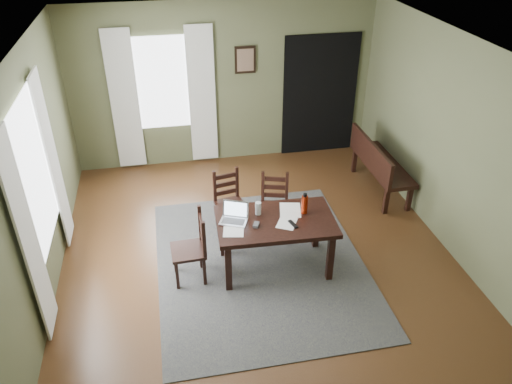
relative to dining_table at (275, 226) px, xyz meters
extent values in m
cube|color=#492C16|center=(-0.16, 0.08, -0.64)|extent=(5.00, 6.00, 0.01)
cube|color=#575D3C|center=(-0.16, 3.08, 0.72)|extent=(5.00, 0.02, 2.70)
cube|color=#575D3C|center=(-2.66, 0.08, 0.72)|extent=(0.02, 6.00, 2.70)
cube|color=#575D3C|center=(2.34, 0.08, 0.72)|extent=(0.02, 6.00, 2.70)
cube|color=white|center=(-0.16, 0.08, 2.07)|extent=(5.00, 6.00, 0.02)
cube|color=#3C3C3C|center=(-0.16, 0.08, -0.63)|extent=(2.60, 3.20, 0.01)
cube|color=black|center=(0.00, 0.00, 0.06)|extent=(1.46, 0.91, 0.06)
cube|color=black|center=(0.00, 0.00, 0.01)|extent=(1.30, 0.75, 0.05)
cube|color=black|center=(-0.63, -0.31, -0.32)|extent=(0.08, 0.08, 0.61)
cube|color=black|center=(-0.60, 0.36, -0.32)|extent=(0.08, 0.08, 0.61)
cube|color=black|center=(0.60, -0.36, -0.32)|extent=(0.08, 0.08, 0.61)
cube|color=black|center=(0.63, 0.31, -0.32)|extent=(0.08, 0.08, 0.61)
cube|color=black|center=(-1.07, -0.01, -0.21)|extent=(0.41, 0.41, 0.04)
cube|color=black|center=(-1.24, 0.14, -0.43)|extent=(0.04, 0.04, 0.39)
cube|color=black|center=(-0.91, 0.15, -0.43)|extent=(0.04, 0.04, 0.39)
cube|color=black|center=(-1.23, -0.18, -0.43)|extent=(0.04, 0.04, 0.39)
cube|color=black|center=(-0.90, -0.17, -0.43)|extent=(0.04, 0.04, 0.39)
cube|color=black|center=(-0.89, 0.17, 0.05)|extent=(0.04, 0.04, 0.50)
cube|color=black|center=(-0.88, -0.18, 0.05)|extent=(0.04, 0.04, 0.50)
cube|color=black|center=(-0.89, -0.01, -0.09)|extent=(0.03, 0.30, 0.07)
cube|color=black|center=(-0.89, -0.01, 0.05)|extent=(0.03, 0.30, 0.07)
cube|color=black|center=(-0.89, -0.01, 0.18)|extent=(0.03, 0.30, 0.07)
cube|color=black|center=(-0.41, 0.90, -0.23)|extent=(0.45, 0.45, 0.04)
cube|color=black|center=(-0.54, 0.72, -0.44)|extent=(0.04, 0.04, 0.37)
cube|color=black|center=(-0.60, 1.02, -0.44)|extent=(0.04, 0.04, 0.37)
cube|color=black|center=(-0.23, 0.78, -0.44)|extent=(0.04, 0.04, 0.37)
cube|color=black|center=(-0.29, 1.08, -0.44)|extent=(0.04, 0.04, 0.37)
cube|color=black|center=(-0.61, 1.04, 0.01)|extent=(0.05, 0.05, 0.47)
cube|color=black|center=(-0.29, 1.10, 0.01)|extent=(0.05, 0.05, 0.47)
cube|color=black|center=(-0.45, 1.07, -0.12)|extent=(0.28, 0.08, 0.06)
cube|color=black|center=(-0.45, 1.07, 0.01)|extent=(0.28, 0.08, 0.06)
cube|color=black|center=(-0.45, 1.07, 0.14)|extent=(0.28, 0.08, 0.06)
cube|color=black|center=(0.15, 0.69, -0.23)|extent=(0.47, 0.47, 0.04)
cube|color=black|center=(-0.05, 0.59, -0.44)|extent=(0.04, 0.04, 0.37)
cube|color=black|center=(0.04, 0.88, -0.44)|extent=(0.04, 0.04, 0.37)
cube|color=black|center=(0.25, 0.50, -0.44)|extent=(0.04, 0.04, 0.37)
cube|color=black|center=(0.34, 0.80, -0.44)|extent=(0.04, 0.04, 0.37)
cube|color=black|center=(0.04, 0.90, 0.01)|extent=(0.05, 0.05, 0.47)
cube|color=black|center=(0.35, 0.82, 0.01)|extent=(0.05, 0.05, 0.47)
cube|color=black|center=(0.19, 0.86, -0.11)|extent=(0.28, 0.10, 0.06)
cube|color=black|center=(0.19, 0.86, 0.01)|extent=(0.28, 0.10, 0.06)
cube|color=black|center=(0.19, 0.86, 0.14)|extent=(0.28, 0.10, 0.06)
cube|color=black|center=(2.06, 1.52, -0.18)|extent=(0.48, 1.50, 0.06)
cube|color=black|center=(2.24, 0.87, -0.42)|extent=(0.06, 0.06, 0.42)
cube|color=black|center=(1.87, 0.87, -0.42)|extent=(0.06, 0.06, 0.42)
cube|color=black|center=(2.24, 2.16, -0.42)|extent=(0.06, 0.06, 0.42)
cube|color=black|center=(1.87, 2.16, -0.42)|extent=(0.06, 0.06, 0.42)
cube|color=black|center=(1.84, 1.52, 0.03)|extent=(0.05, 1.50, 0.37)
cube|color=#B7B7BC|center=(-0.50, 0.05, 0.10)|extent=(0.38, 0.32, 0.02)
cube|color=#B7B7BC|center=(-0.46, 0.16, 0.20)|extent=(0.31, 0.17, 0.21)
cube|color=silver|center=(-0.46, 0.15, 0.20)|extent=(0.27, 0.14, 0.17)
cube|color=#3F3F42|center=(-0.50, 0.04, 0.10)|extent=(0.30, 0.22, 0.00)
cube|color=#3F3F42|center=(-0.25, -0.08, 0.11)|extent=(0.10, 0.12, 0.03)
cube|color=black|center=(0.18, -0.14, 0.10)|extent=(0.09, 0.17, 0.02)
cylinder|color=silver|center=(-0.18, 0.16, 0.17)|extent=(0.09, 0.09, 0.16)
cylinder|color=#A8270C|center=(0.38, 0.08, 0.21)|extent=(0.10, 0.10, 0.24)
cylinder|color=black|center=(0.38, 0.08, 0.34)|extent=(0.06, 0.06, 0.04)
cube|color=white|center=(-0.53, -0.10, 0.09)|extent=(0.29, 0.35, 0.00)
cube|color=white|center=(0.12, -0.09, 0.09)|extent=(0.31, 0.34, 0.00)
cube|color=white|center=(0.22, 0.17, 0.09)|extent=(0.32, 0.38, 0.00)
cube|color=white|center=(-2.63, 0.28, 0.82)|extent=(0.01, 1.30, 1.70)
cube|color=white|center=(-1.16, 3.05, 0.82)|extent=(1.00, 0.01, 1.50)
cube|color=silver|center=(-2.60, -0.54, 0.57)|extent=(0.03, 0.48, 2.30)
cube|color=silver|center=(-2.60, 1.10, 0.57)|extent=(0.03, 0.48, 2.30)
cube|color=silver|center=(-1.78, 3.02, 0.57)|extent=(0.44, 0.03, 2.30)
cube|color=silver|center=(-0.54, 3.02, 0.57)|extent=(0.44, 0.03, 2.30)
cube|color=black|center=(0.19, 3.05, 1.12)|extent=(0.34, 0.03, 0.44)
cube|color=brown|center=(0.19, 3.04, 1.12)|extent=(0.27, 0.01, 0.36)
cube|color=black|center=(1.49, 3.05, 0.42)|extent=(1.30, 0.03, 2.10)
camera|label=1|loc=(-1.18, -4.78, 3.50)|focal=35.00mm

